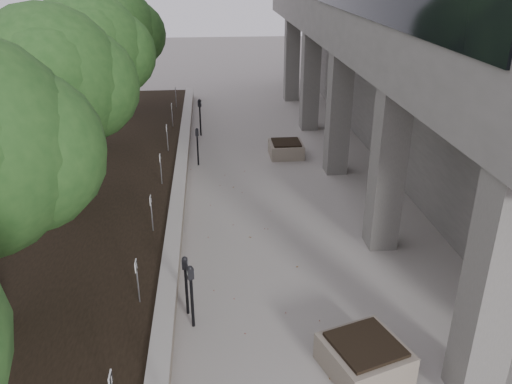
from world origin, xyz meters
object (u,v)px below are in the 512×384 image
parking_meter_4 (198,147)px  planter_back (286,149)px  parking_meter_3 (186,286)px  planter_front (364,356)px  crabapple_tree_4 (91,73)px  parking_meter_5 (200,117)px  parking_meter_2 (192,297)px  crabapple_tree_3 (52,112)px  crabapple_tree_5 (114,50)px

parking_meter_4 → planter_back: size_ratio=1.13×
parking_meter_3 → planter_front: size_ratio=1.04×
parking_meter_4 → planter_front: (3.03, -10.38, -0.38)m
crabapple_tree_4 → parking_meter_3: 10.31m
parking_meter_3 → parking_meter_5: (0.19, 11.84, 0.09)m
parking_meter_2 → parking_meter_4: (0.01, 8.88, -0.02)m
parking_meter_2 → planter_back: (3.23, 9.51, -0.42)m
parking_meter_2 → planter_front: 3.40m
crabapple_tree_3 → crabapple_tree_4: bearing=90.0°
parking_meter_5 → planter_front: (2.96, -13.76, -0.46)m
parking_meter_3 → planter_back: 9.70m
crabapple_tree_4 → parking_meter_3: crabapple_tree_4 is taller
crabapple_tree_4 → parking_meter_4: crabapple_tree_4 is taller
crabapple_tree_3 → planter_front: bearing=-44.1°
crabapple_tree_3 → crabapple_tree_4: (0.00, 5.00, 0.00)m
planter_front → parking_meter_4: bearing=106.3°
crabapple_tree_3 → planter_back: size_ratio=4.51×
crabapple_tree_3 → parking_meter_4: bearing=48.9°
crabapple_tree_3 → parking_meter_5: 8.56m
crabapple_tree_3 → crabapple_tree_5: size_ratio=1.00×
crabapple_tree_5 → planter_front: size_ratio=4.17×
parking_meter_2 → parking_meter_5: bearing=69.4°
crabapple_tree_5 → planter_front: (6.54, -16.34, -2.82)m
planter_back → crabapple_tree_3: bearing=-145.3°
parking_meter_5 → planter_back: 4.22m
parking_meter_5 → crabapple_tree_3: bearing=-94.0°
crabapple_tree_5 → parking_meter_2: bearing=-76.7°
parking_meter_2 → parking_meter_4: bearing=69.7°
parking_meter_2 → planter_front: bearing=-46.5°
parking_meter_2 → planter_front: size_ratio=1.08×
crabapple_tree_4 → parking_meter_4: bearing=-15.3°
parking_meter_5 → parking_meter_2: bearing=-68.5°
crabapple_tree_4 → parking_meter_2: crabapple_tree_4 is taller
parking_meter_5 → planter_back: bearing=-19.2°
crabapple_tree_3 → parking_meter_5: bearing=64.2°
parking_meter_2 → parking_meter_3: (-0.12, 0.42, -0.02)m
crabapple_tree_3 → planter_back: crabapple_tree_3 is taller
parking_meter_2 → planter_front: (3.03, -1.49, -0.40)m
parking_meter_5 → planter_back: (3.16, -2.75, -0.49)m
crabapple_tree_3 → parking_meter_4: (3.52, 4.04, -2.44)m
crabapple_tree_3 → planter_front: 9.54m
crabapple_tree_3 → planter_back: bearing=34.7°
parking_meter_3 → planter_back: bearing=71.5°
crabapple_tree_5 → crabapple_tree_4: bearing=-90.0°
planter_back → parking_meter_2: bearing=-108.8°
crabapple_tree_3 → crabapple_tree_4: 5.00m
crabapple_tree_5 → parking_meter_3: size_ratio=4.00×
crabapple_tree_3 → parking_meter_3: size_ratio=4.00×
crabapple_tree_5 → parking_meter_4: 7.34m
crabapple_tree_4 → parking_meter_2: bearing=-70.4°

